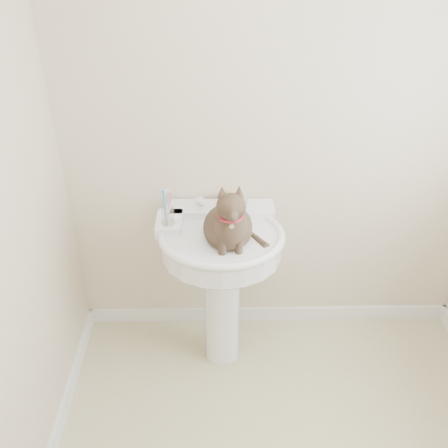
{
  "coord_description": "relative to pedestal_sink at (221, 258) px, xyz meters",
  "views": [
    {
      "loc": [
        -0.31,
        -1.2,
        2.18
      ],
      "look_at": [
        -0.28,
        0.77,
        0.91
      ],
      "focal_mm": 40.0,
      "sensor_mm": 36.0,
      "label": 1
    }
  ],
  "objects": [
    {
      "name": "wall_back",
      "position": [
        0.29,
        0.29,
        0.57
      ],
      "size": [
        2.2,
        0.0,
        2.5
      ],
      "primitive_type": null,
      "color": "beige",
      "rests_on": "ground"
    },
    {
      "name": "baseboard_back",
      "position": [
        0.29,
        0.28,
        -0.64
      ],
      "size": [
        2.2,
        0.02,
        0.09
      ],
      "primitive_type": "cube",
      "color": "white",
      "rests_on": "floor"
    },
    {
      "name": "cat",
      "position": [
        0.04,
        -0.07,
        0.25
      ],
      "size": [
        0.26,
        0.32,
        0.47
      ],
      "rotation": [
        0.0,
        0.0,
        0.08
      ],
      "color": "#4C3D26",
      "rests_on": "pedestal_sink"
    },
    {
      "name": "faucet",
      "position": [
        0.0,
        0.16,
        0.23
      ],
      "size": [
        0.28,
        0.12,
        0.14
      ],
      "color": "silver",
      "rests_on": "pedestal_sink"
    },
    {
      "name": "soap_bar",
      "position": [
        0.04,
        0.25,
        0.2
      ],
      "size": [
        0.1,
        0.07,
        0.03
      ],
      "primitive_type": "cube",
      "rotation": [
        0.0,
        0.0,
        0.21
      ],
      "color": "orange",
      "rests_on": "pedestal_sink"
    },
    {
      "name": "toothbrush_cup",
      "position": [
        -0.26,
        0.03,
        0.24
      ],
      "size": [
        0.07,
        0.07,
        0.18
      ],
      "rotation": [
        0.0,
        0.0,
        -0.05
      ],
      "color": "silver",
      "rests_on": "pedestal_sink"
    },
    {
      "name": "pedestal_sink",
      "position": [
        0.0,
        0.0,
        0.0
      ],
      "size": [
        0.63,
        0.62,
        0.87
      ],
      "color": "white",
      "rests_on": "floor"
    }
  ]
}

